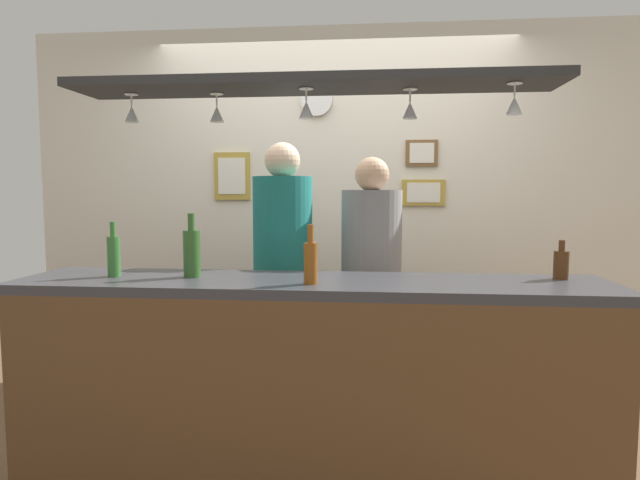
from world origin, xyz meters
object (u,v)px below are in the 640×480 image
bottle_beer_green_import (114,255)px  picture_frame_caricature (232,176)px  person_left_teal_shirt (283,262)px  person_middle_grey_shirt (371,273)px  bottle_beer_brown_stubby (561,264)px  wall_clock (317,100)px  bottle_champagne_green (192,252)px  picture_frame_lower_pair (423,193)px  picture_frame_upper_small (422,153)px  bottle_beer_amber_tall (311,261)px

bottle_beer_green_import → picture_frame_caricature: (0.20, 1.41, 0.41)m
bottle_beer_green_import → picture_frame_caricature: 1.48m
person_left_teal_shirt → person_middle_grey_shirt: (0.51, 0.00, -0.06)m
bottle_beer_brown_stubby → wall_clock: wall_clock is taller
bottle_champagne_green → picture_frame_lower_pair: (1.19, 1.38, 0.28)m
bottle_champagne_green → wall_clock: size_ratio=1.36×
picture_frame_caricature → picture_frame_lower_pair: picture_frame_caricature is taller
person_middle_grey_shirt → picture_frame_upper_small: bearing=66.6°
bottle_beer_green_import → picture_frame_upper_small: bearing=42.4°
bottle_beer_amber_tall → picture_frame_lower_pair: size_ratio=0.87×
bottle_beer_brown_stubby → picture_frame_lower_pair: picture_frame_lower_pair is taller
person_middle_grey_shirt → wall_clock: 1.40m
picture_frame_lower_pair → bottle_beer_amber_tall: bearing=-112.0°
picture_frame_caricature → wall_clock: 0.81m
person_left_teal_shirt → bottle_beer_brown_stubby: person_left_teal_shirt is taller
bottle_beer_brown_stubby → picture_frame_caricature: 2.31m
person_middle_grey_shirt → person_left_teal_shirt: bearing=180.0°
picture_frame_lower_pair → wall_clock: (-0.75, -0.01, 0.65)m
picture_frame_lower_pair → person_middle_grey_shirt: bearing=-114.4°
bottle_beer_amber_tall → bottle_beer_brown_stubby: 1.15m
bottle_champagne_green → bottle_beer_brown_stubby: bearing=3.6°
person_middle_grey_shirt → bottle_beer_brown_stubby: size_ratio=9.10×
person_left_teal_shirt → bottle_beer_amber_tall: bearing=-71.4°
person_left_teal_shirt → picture_frame_lower_pair: 1.23m
picture_frame_upper_small → wall_clock: (-0.73, -0.01, 0.37)m
bottle_beer_brown_stubby → bottle_champagne_green: 1.71m
bottle_beer_amber_tall → wall_clock: 1.79m
person_left_teal_shirt → picture_frame_upper_small: picture_frame_upper_small is taller
bottle_beer_brown_stubby → bottle_beer_green_import: bearing=-176.3°
bottle_champagne_green → person_middle_grey_shirt: bearing=35.7°
person_left_teal_shirt → bottle_beer_amber_tall: (0.25, -0.74, 0.10)m
wall_clock → bottle_beer_amber_tall: bearing=-84.9°
person_left_teal_shirt → picture_frame_caricature: bearing=122.7°
bottle_beer_brown_stubby → picture_frame_lower_pair: bearing=111.9°
bottle_beer_amber_tall → person_middle_grey_shirt: bearing=70.6°
wall_clock → person_middle_grey_shirt: bearing=-63.0°
picture_frame_upper_small → picture_frame_caricature: bearing=180.0°
person_middle_grey_shirt → bottle_beer_brown_stubby: (0.87, -0.49, 0.13)m
bottle_beer_brown_stubby → picture_frame_lower_pair: size_ratio=0.60×
person_left_teal_shirt → wall_clock: 1.31m
person_middle_grey_shirt → picture_frame_caricature: picture_frame_caricature is taller
person_middle_grey_shirt → bottle_beer_green_import: size_ratio=6.30×
picture_frame_upper_small → bottle_beer_green_import: bearing=-137.6°
bottle_champagne_green → picture_frame_lower_pair: picture_frame_lower_pair is taller
picture_frame_upper_small → wall_clock: wall_clock is taller
person_left_teal_shirt → bottle_champagne_green: person_left_teal_shirt is taller
picture_frame_caricature → picture_frame_lower_pair: (1.36, 0.00, -0.12)m
person_middle_grey_shirt → picture_frame_lower_pair: (0.36, 0.78, 0.45)m
bottle_champagne_green → picture_frame_upper_small: 1.90m
wall_clock → picture_frame_upper_small: bearing=0.5°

